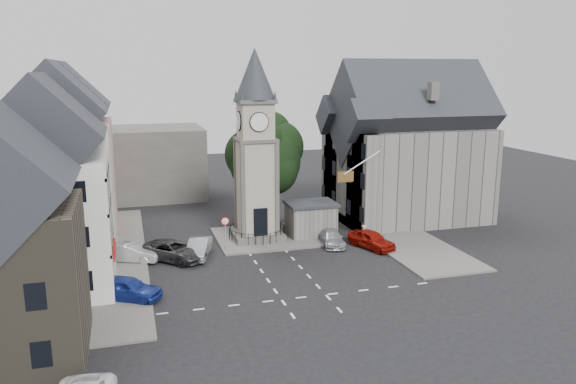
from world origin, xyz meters
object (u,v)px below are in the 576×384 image
object	(u,v)px
stone_shelter	(311,219)
pedestrian	(363,234)
car_west_blue	(127,288)
clock_tower	(256,146)
car_east_red	(371,239)

from	to	relation	value
stone_shelter	pedestrian	world-z (taller)	stone_shelter
stone_shelter	car_west_blue	world-z (taller)	stone_shelter
clock_tower	stone_shelter	distance (m)	8.15
clock_tower	car_east_red	bearing A→B (deg)	-31.62
stone_shelter	car_east_red	bearing A→B (deg)	-52.03
car_east_red	pedestrian	world-z (taller)	pedestrian
car_east_red	pedestrian	bearing A→B (deg)	74.53
stone_shelter	car_east_red	world-z (taller)	stone_shelter
car_east_red	pedestrian	size ratio (longest dim) A/B	2.73
clock_tower	pedestrian	size ratio (longest dim) A/B	10.04
car_west_blue	pedestrian	world-z (taller)	pedestrian
stone_shelter	car_west_blue	size ratio (longest dim) A/B	0.95
pedestrian	clock_tower	bearing A→B (deg)	-56.93
car_west_blue	stone_shelter	bearing A→B (deg)	-27.84
stone_shelter	pedestrian	xyz separation A→B (m)	(3.57, -3.37, -0.74)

